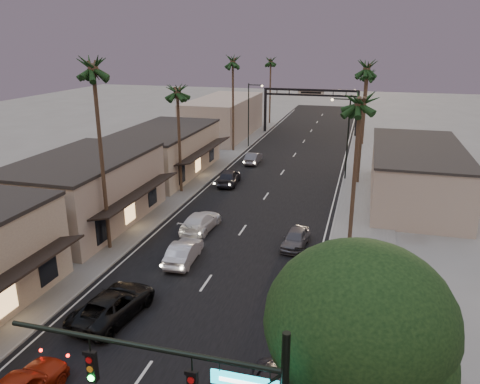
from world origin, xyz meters
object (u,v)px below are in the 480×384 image
Objects in this scene: palm_lc at (177,87)px; oncoming_silver at (184,252)px; palm_rc at (368,72)px; arch at (311,100)px; streetlight_right at (346,132)px; palm_ld at (233,58)px; palm_rb at (367,64)px; palm_far at (271,59)px; palm_ra at (361,97)px; curbside_black at (305,274)px; corner_tree at (361,329)px; palm_lb at (92,62)px; streetlight_left at (250,110)px; oncoming_pickup at (113,305)px.

palm_lc is 2.70× the size of oncoming_silver.
palm_rc is at bearing 58.44° from palm_lc.
arch is 25.94m from streetlight_right.
palm_ld and palm_rb have the same top height.
palm_rb is 37.98m from palm_far.
palm_lc is 0.92× the size of palm_ra.
curbside_black is at bearing -91.94° from streetlight_right.
corner_tree is 72.96m from palm_far.
palm_lc is at bearing 90.00° from palm_lb.
streetlight_left is at bearing 114.54° from palm_ra.
streetlight_right is (6.92, -25.00, -0.20)m from arch.
streetlight_left is at bearing -119.97° from arch.
palm_lb is 14.30m from palm_lc.
palm_ld is at bearing 147.21° from streetlight_right.
palm_far reaches higher than arch.
palm_lc reaches higher than arch.
corner_tree is 15.61m from oncoming_pickup.
streetlight_left is at bearing 60.75° from palm_ld.
palm_lb reaches higher than palm_ld.
palm_ra is 2.34× the size of oncoming_pickup.
palm_lb is at bearing -100.16° from arch.
corner_tree is at bearing -69.19° from palm_ld.
palm_far is (0.30, 23.00, -0.97)m from palm_ld.
oncoming_silver is (-11.08, -22.52, -11.67)m from palm_rb.
streetlight_left is at bearing -78.46° from oncoming_pickup.
palm_lb is 14.06m from oncoming_silver.
palm_lc is at bearing -155.06° from palm_rb.
palm_far is at bearing 99.82° from curbside_black.
streetlight_left is 37.08m from oncoming_silver.
oncoming_pickup is at bearing -108.92° from streetlight_right.
curbside_black is at bearing 104.60° from corner_tree.
palm_lb is 27.94m from palm_rb.
oncoming_silver is at bearing -111.77° from streetlight_right.
palm_ld reaches higher than arch.
streetlight_right is at bearing -101.57° from oncoming_pickup.
palm_ld is (0.00, 33.00, -0.97)m from palm_lb.
oncoming_pickup is 1.13× the size of curbside_black.
oncoming_pickup is (-13.17, 6.58, -5.19)m from corner_tree.
streetlight_right is at bearing 94.57° from palm_ra.
curbside_black is (6.09, -49.55, -4.81)m from arch.
streetlight_left is 0.63× the size of palm_rb.
corner_tree is at bearing -81.38° from arch.
curbside_black is at bearing -96.09° from palm_rb.
palm_rb is at bearing -71.70° from arch.
palm_ld is (0.00, 19.00, 1.95)m from palm_lc.
palm_rb is 1.08× the size of palm_far.
palm_rb is at bearing -104.96° from oncoming_pickup.
palm_lc is 20.99m from palm_ra.
streetlight_left is at bearing 87.33° from palm_lb.
palm_lc reaches higher than oncoming_silver.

